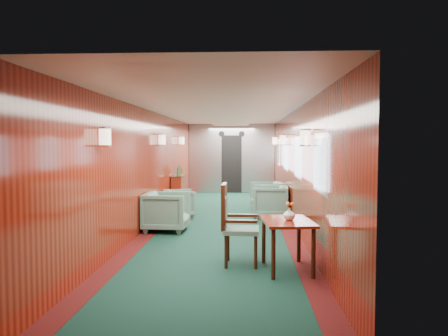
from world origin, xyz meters
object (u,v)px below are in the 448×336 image
object	(u,v)px
side_chair	(234,221)
armchair_right_far	(269,196)
credenza	(179,190)
armchair_left_far	(179,203)
armchair_right_near	(270,201)
armchair_left_near	(167,211)
dining_table	(287,228)

from	to	relation	value
side_chair	armchair_right_far	size ratio (longest dim) A/B	1.44
side_chair	credenza	world-z (taller)	side_chair
side_chair	credenza	xyz separation A→B (m)	(-1.68, 5.75, -0.19)
side_chair	armchair_left_far	bearing A→B (deg)	110.53
credenza	side_chair	bearing A→B (deg)	-73.75
credenza	armchair_right_near	bearing A→B (deg)	-34.91
armchair_left_near	armchair_right_far	world-z (taller)	armchair_left_near
dining_table	armchair_right_far	xyz separation A→B (m)	(0.03, 5.41, -0.21)
side_chair	armchair_right_near	xyz separation A→B (m)	(0.73, 4.07, -0.25)
armchair_left_far	armchair_right_near	world-z (taller)	armchair_right_near
dining_table	armchair_right_near	world-z (taller)	armchair_right_near
credenza	armchair_left_far	size ratio (longest dim) A/B	1.60
side_chair	armchair_left_far	distance (m)	4.22
dining_table	side_chair	distance (m)	0.77
armchair_right_near	side_chair	bearing A→B (deg)	-6.74
dining_table	side_chair	size ratio (longest dim) A/B	0.85
side_chair	armchair_right_far	xyz separation A→B (m)	(0.75, 5.17, -0.26)
credenza	armchair_right_far	bearing A→B (deg)	-13.46
armchair_left_near	armchair_right_near	bearing A→B (deg)	-48.38
dining_table	armchair_right_near	size ratio (longest dim) A/B	1.20
credenza	armchair_left_near	size ratio (longest dim) A/B	1.33
dining_table	armchair_left_far	distance (m)	4.72
credenza	armchair_right_far	size ratio (longest dim) A/B	1.41
dining_table	armchair_left_far	xyz separation A→B (m)	(-2.11, 4.22, -0.25)
dining_table	armchair_left_near	bearing A→B (deg)	122.94
side_chair	armchair_right_near	world-z (taller)	side_chair
side_chair	armchair_left_near	bearing A→B (deg)	122.12
dining_table	credenza	bearing A→B (deg)	105.33
dining_table	credenza	xyz separation A→B (m)	(-2.40, 5.99, -0.14)
credenza	armchair_left_far	world-z (taller)	credenza
armchair_left_near	armchair_right_far	xyz separation A→B (m)	(2.13, 2.85, -0.02)
armchair_right_near	credenza	bearing A→B (deg)	-121.40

